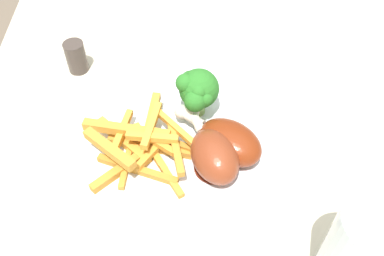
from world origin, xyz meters
The scene contains 8 objects.
dining_table centered at (0.00, 0.00, 0.61)m, with size 1.05×0.70×0.73m.
dinner_plate centered at (0.06, 0.05, 0.74)m, with size 0.28×0.28×0.01m, color silver.
broccoli_floret_front centered at (0.10, 0.04, 0.79)m, with size 0.07×0.06×0.07m.
carrot_fries_pile centered at (0.04, 0.11, 0.76)m, with size 0.14×0.15×0.04m.
chicken_drumstick_near centered at (0.04, 0.00, 0.76)m, with size 0.11×0.12×0.04m.
chicken_drumstick_far centered at (0.02, 0.02, 0.77)m, with size 0.13×0.08×0.05m.
water_glass centered at (-0.12, -0.10, 0.79)m, with size 0.07×0.07×0.13m, color silver.
pepper_shaker centered at (0.21, 0.21, 0.75)m, with size 0.03×0.03×0.05m, color #423833.
Camera 1 is at (-0.28, 0.05, 1.17)m, focal length 40.11 mm.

